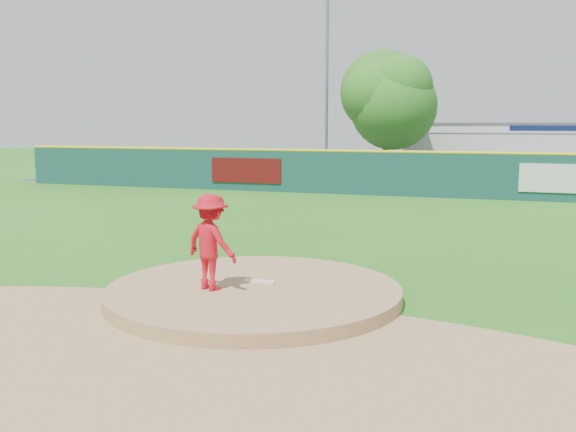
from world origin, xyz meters
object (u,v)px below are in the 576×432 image
(pitcher, at_px, (211,242))
(van, at_px, (355,167))
(pool_building_grp, at_px, (534,149))
(playground_slide, at_px, (170,167))
(light_pole_left, at_px, (327,76))
(deciduous_tree, at_px, (387,100))

(pitcher, xyz_separation_m, van, (-3.16, 25.67, -0.34))
(pitcher, bearing_deg, van, -62.69)
(pool_building_grp, distance_m, playground_slide, 22.33)
(van, relative_size, playground_slide, 2.07)
(playground_slide, bearing_deg, light_pole_left, 29.78)
(deciduous_tree, xyz_separation_m, light_pole_left, (-4.00, 2.00, 1.50))
(pitcher, distance_m, deciduous_tree, 25.70)
(pitcher, distance_m, playground_slide, 26.47)
(van, distance_m, deciduous_tree, 4.19)
(pitcher, height_order, light_pole_left, light_pole_left)
(pitcher, distance_m, light_pole_left, 28.38)
(van, height_order, deciduous_tree, deciduous_tree)
(pool_building_grp, bearing_deg, pitcher, -101.59)
(pitcher, xyz_separation_m, deciduous_tree, (-1.35, 25.44, 3.43))
(pitcher, bearing_deg, deciduous_tree, -66.68)
(playground_slide, distance_m, light_pole_left, 10.76)
(deciduous_tree, bearing_deg, light_pole_left, 153.43)
(pitcher, xyz_separation_m, light_pole_left, (-5.35, 27.44, 4.92))
(deciduous_tree, distance_m, light_pole_left, 4.72)
(van, height_order, light_pole_left, light_pole_left)
(van, relative_size, pool_building_grp, 0.36)
(pool_building_grp, bearing_deg, playground_slide, -154.40)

